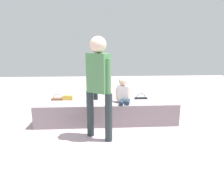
% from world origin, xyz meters
% --- Properties ---
extents(ground_plane, '(12.00, 12.00, 0.00)m').
position_xyz_m(ground_plane, '(0.00, 0.00, 0.00)').
color(ground_plane, '#AC96A0').
extents(concrete_ledge, '(2.64, 0.44, 0.41)m').
position_xyz_m(concrete_ledge, '(0.00, 0.00, 0.20)').
color(concrete_ledge, gray).
rests_on(concrete_ledge, ground_plane).
extents(child_seated, '(0.28, 0.34, 0.48)m').
position_xyz_m(child_seated, '(0.30, 0.00, 0.62)').
color(child_seated, '#1B2E42').
rests_on(child_seated, concrete_ledge).
extents(adult_standing, '(0.40, 0.35, 1.58)m').
position_xyz_m(adult_standing, '(-0.14, -0.60, 0.95)').
color(adult_standing, '#253032').
rests_on(adult_standing, ground_plane).
extents(cake_plate, '(0.22, 0.22, 0.07)m').
position_xyz_m(cake_plate, '(0.04, -0.07, 0.43)').
color(cake_plate, white).
rests_on(cake_plate, concrete_ledge).
extents(gift_bag, '(0.22, 0.11, 0.38)m').
position_xyz_m(gift_bag, '(-0.88, 0.91, 0.17)').
color(gift_bag, gold).
rests_on(gift_bag, ground_plane).
extents(railing_post, '(0.36, 0.36, 1.26)m').
position_xyz_m(railing_post, '(-0.24, 1.24, 0.49)').
color(railing_post, black).
rests_on(railing_post, ground_plane).
extents(water_bottle_near_gift, '(0.07, 0.07, 0.21)m').
position_xyz_m(water_bottle_near_gift, '(-0.21, 0.57, 0.09)').
color(water_bottle_near_gift, silver).
rests_on(water_bottle_near_gift, ground_plane).
extents(cake_box_white, '(0.33, 0.28, 0.10)m').
position_xyz_m(cake_box_white, '(0.66, 0.48, 0.05)').
color(cake_box_white, white).
rests_on(cake_box_white, ground_plane).
extents(handbag_black_leather, '(0.31, 0.13, 0.30)m').
position_xyz_m(handbag_black_leather, '(0.89, 1.17, 0.10)').
color(handbag_black_leather, black).
rests_on(handbag_black_leather, ground_plane).
extents(handbag_brown_canvas, '(0.30, 0.14, 0.30)m').
position_xyz_m(handbag_brown_canvas, '(-1.18, 1.24, 0.10)').
color(handbag_brown_canvas, brown).
rests_on(handbag_brown_canvas, ground_plane).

